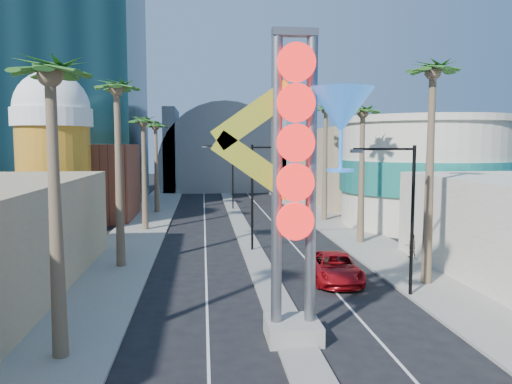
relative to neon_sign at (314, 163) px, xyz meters
name	(u,v)px	position (x,y,z in m)	size (l,w,h in m)	color
ground	(308,372)	(-0.82, -2.96, -7.31)	(240.00, 240.00, 0.00)	black
sidewalk_west	(146,222)	(-10.32, 32.04, -7.23)	(5.00, 100.00, 0.15)	gray
sidewalk_east	(327,219)	(8.68, 32.04, -7.23)	(5.00, 100.00, 0.15)	gray
median	(236,216)	(-0.82, 35.04, -7.23)	(1.60, 84.00, 0.15)	gray
hotel_tower	(58,12)	(-22.82, 49.04, 17.69)	(20.00, 20.00, 50.00)	black
brick_filler_west	(87,182)	(-16.82, 35.04, -3.31)	(10.00, 10.00, 8.00)	brown
filler_east	(351,167)	(15.18, 45.04, -2.31)	(10.00, 20.00, 10.00)	tan
beer_mug	(53,146)	(-17.82, 27.04, 0.54)	(7.00, 7.00, 14.50)	#B37817
turquoise_building	(425,173)	(17.18, 27.04, -2.06)	(16.60, 16.60, 10.60)	beige
canopy	(223,165)	(-0.82, 69.04, -3.00)	(22.00, 16.00, 22.00)	slate
neon_sign	(314,163)	(0.00, 0.00, 0.00)	(6.53, 2.60, 12.55)	gray
streetlight_0	(260,187)	(-0.27, 17.04, -2.43)	(3.79, 0.25, 8.00)	black
streetlight_1	(228,170)	(-1.36, 41.04, -2.43)	(3.79, 0.25, 8.00)	black
streetlight_2	(404,206)	(5.91, 5.04, -2.47)	(3.45, 0.25, 8.00)	black
palm_0	(51,91)	(-9.82, -0.96, 2.62)	(2.40, 2.40, 11.70)	brown
palm_1	(117,100)	(-9.82, 13.04, 3.52)	(2.40, 2.40, 12.70)	brown
palm_2	(143,128)	(-9.82, 27.04, 2.17)	(2.40, 2.40, 11.20)	brown
palm_3	(156,131)	(-9.82, 39.04, 2.17)	(2.40, 2.40, 11.20)	brown
palm_5	(433,85)	(8.18, 7.04, 3.96)	(2.40, 2.40, 13.20)	brown
palm_6	(363,120)	(8.18, 19.04, 2.62)	(2.40, 2.40, 11.70)	brown
palm_7	(326,117)	(8.18, 31.04, 3.52)	(2.40, 2.40, 12.70)	brown
red_pickup	(335,267)	(3.23, 8.48, -6.50)	(2.69, 5.83, 1.62)	#A90D14
pedestrian_b	(411,246)	(9.99, 13.33, -6.35)	(0.79, 0.61, 1.62)	gray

